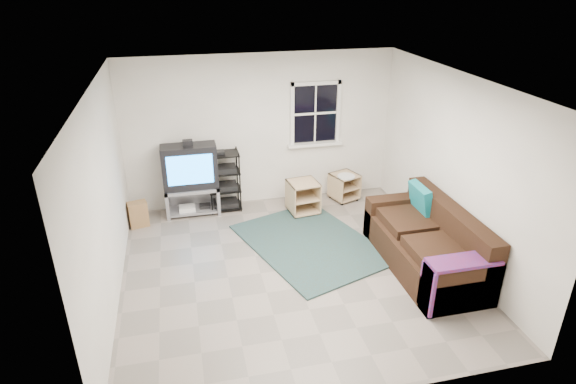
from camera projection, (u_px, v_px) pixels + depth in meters
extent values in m
plane|color=gray|center=(292.00, 269.00, 6.71)|extent=(4.60, 4.60, 0.00)
plane|color=white|center=(293.00, 83.00, 5.62)|extent=(4.60, 4.60, 0.00)
plane|color=white|center=(261.00, 131.00, 8.20)|extent=(4.60, 0.00, 4.60)
plane|color=white|center=(356.00, 290.00, 4.13)|extent=(4.60, 0.00, 4.60)
plane|color=white|center=(104.00, 202.00, 5.69)|extent=(0.00, 4.60, 4.60)
plane|color=white|center=(454.00, 169.00, 6.64)|extent=(0.00, 4.60, 4.60)
cube|color=black|center=(315.00, 113.00, 8.27)|extent=(0.80, 0.01, 1.02)
cube|color=silver|center=(316.00, 83.00, 8.03)|extent=(0.88, 0.06, 0.06)
cube|color=silver|center=(315.00, 144.00, 8.47)|extent=(0.98, 0.14, 0.05)
cube|color=silver|center=(292.00, 115.00, 8.17)|extent=(0.06, 0.06, 1.10)
cube|color=silver|center=(338.00, 112.00, 8.34)|extent=(0.06, 0.06, 1.10)
cube|color=silver|center=(315.00, 113.00, 8.26)|extent=(0.78, 0.04, 0.04)
cube|color=gray|center=(192.00, 188.00, 8.07)|extent=(0.89, 0.45, 0.05)
cube|color=gray|center=(168.00, 202.00, 8.07)|extent=(0.05, 0.45, 0.49)
cube|color=gray|center=(218.00, 197.00, 8.25)|extent=(0.05, 0.45, 0.49)
cube|color=gray|center=(194.00, 209.00, 8.24)|extent=(0.79, 0.41, 0.04)
cube|color=gray|center=(192.00, 195.00, 8.34)|extent=(0.89, 0.04, 0.49)
cube|color=silver|center=(187.00, 208.00, 8.16)|extent=(0.27, 0.21, 0.07)
cube|color=black|center=(205.00, 206.00, 8.26)|extent=(0.18, 0.16, 0.05)
cube|color=black|center=(190.00, 166.00, 7.90)|extent=(0.89, 0.37, 0.73)
cube|color=#1D88F6|center=(190.00, 170.00, 7.73)|extent=(0.73, 0.01, 0.50)
cube|color=black|center=(187.00, 143.00, 7.73)|extent=(0.16, 0.12, 0.09)
cylinder|color=black|center=(211.00, 186.00, 7.99)|extent=(0.02, 0.02, 1.06)
cylinder|color=black|center=(240.00, 183.00, 8.09)|extent=(0.02, 0.02, 1.06)
cylinder|color=black|center=(209.00, 178.00, 8.29)|extent=(0.02, 0.02, 1.06)
cylinder|color=black|center=(237.00, 175.00, 8.39)|extent=(0.02, 0.02, 1.06)
cube|color=black|center=(226.00, 206.00, 8.39)|extent=(0.53, 0.39, 0.02)
cube|color=black|center=(226.00, 203.00, 8.37)|extent=(0.42, 0.31, 0.09)
cube|color=black|center=(225.00, 189.00, 8.26)|extent=(0.53, 0.39, 0.02)
cube|color=black|center=(225.00, 186.00, 8.23)|extent=(0.42, 0.31, 0.09)
cube|color=black|center=(224.00, 172.00, 8.12)|extent=(0.53, 0.39, 0.02)
cube|color=black|center=(224.00, 169.00, 8.10)|extent=(0.42, 0.31, 0.09)
cube|color=black|center=(223.00, 154.00, 7.99)|extent=(0.53, 0.39, 0.02)
cube|color=tan|center=(303.00, 183.00, 8.04)|extent=(0.53, 0.53, 0.02)
cube|color=tan|center=(303.00, 209.00, 8.25)|extent=(0.53, 0.53, 0.02)
cube|color=tan|center=(290.00, 198.00, 8.07)|extent=(0.08, 0.48, 0.52)
cube|color=tan|center=(316.00, 194.00, 8.21)|extent=(0.08, 0.48, 0.52)
cube|color=tan|center=(298.00, 191.00, 8.34)|extent=(0.44, 0.07, 0.52)
cube|color=tan|center=(303.00, 197.00, 8.15)|extent=(0.49, 0.51, 0.02)
cylinder|color=black|center=(296.00, 218.00, 8.04)|extent=(0.05, 0.05, 0.05)
cylinder|color=black|center=(309.00, 205.00, 8.49)|extent=(0.05, 0.05, 0.05)
cube|color=tan|center=(345.00, 175.00, 8.55)|extent=(0.56, 0.56, 0.02)
cube|color=tan|center=(344.00, 196.00, 8.73)|extent=(0.56, 0.56, 0.02)
cube|color=tan|center=(335.00, 188.00, 8.54)|extent=(0.16, 0.42, 0.44)
cube|color=tan|center=(353.00, 183.00, 8.74)|extent=(0.16, 0.42, 0.44)
cube|color=tan|center=(337.00, 182.00, 8.80)|extent=(0.38, 0.15, 0.44)
cube|color=tan|center=(344.00, 187.00, 8.65)|extent=(0.51, 0.52, 0.02)
cylinder|color=black|center=(342.00, 204.00, 8.53)|extent=(0.05, 0.05, 0.05)
cylinder|color=black|center=(345.00, 192.00, 8.96)|extent=(0.05, 0.05, 0.05)
cylinder|color=silver|center=(346.00, 176.00, 8.45)|extent=(0.31, 0.31, 0.02)
cube|color=black|center=(423.00, 253.00, 6.69)|extent=(0.95, 2.11, 0.44)
cube|color=black|center=(451.00, 222.00, 6.57)|extent=(0.25, 2.11, 0.45)
cube|color=black|center=(396.00, 216.00, 7.46)|extent=(0.95, 0.25, 0.65)
cube|color=black|center=(461.00, 285.00, 5.82)|extent=(0.95, 0.25, 0.65)
cube|color=black|center=(436.00, 252.00, 6.17)|extent=(0.63, 0.76, 0.14)
cube|color=black|center=(407.00, 221.00, 6.92)|extent=(0.63, 0.76, 0.14)
cube|color=teal|center=(421.00, 199.00, 7.01)|extent=(0.21, 0.51, 0.44)
cube|color=#0E2E9A|center=(464.00, 261.00, 5.67)|extent=(0.87, 0.32, 0.04)
cube|color=#0E2E9A|center=(427.00, 289.00, 5.72)|extent=(0.04, 0.32, 0.61)
cube|color=#322316|center=(310.00, 243.00, 7.32)|extent=(2.28, 2.67, 0.03)
cube|color=brown|center=(138.00, 214.00, 7.75)|extent=(0.33, 0.26, 0.42)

